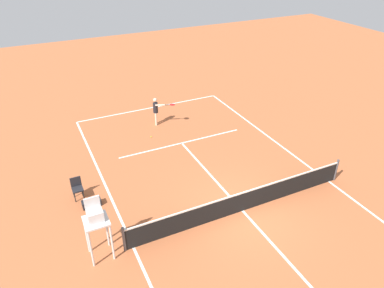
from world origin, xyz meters
name	(u,v)px	position (x,y,z in m)	size (l,w,h in m)	color
ground_plane	(242,211)	(0.00, 0.00, 0.00)	(60.00, 60.00, 0.00)	#B76038
court_lines	(242,211)	(0.00, 0.00, 0.00)	(9.26, 21.85, 0.01)	white
tennis_net	(243,201)	(0.00, 0.00, 0.50)	(9.86, 0.10, 1.07)	#4C4C51
player_serving	(156,109)	(0.40, -8.56, 0.98)	(1.17, 0.91, 1.65)	beige
tennis_ball	(151,137)	(1.24, -7.27, 0.03)	(0.07, 0.07, 0.07)	#CCE033
umpire_chair	(96,220)	(5.67, -0.17, 1.61)	(0.80, 0.80, 2.41)	silver
courtside_chair_mid	(77,187)	(5.79, -3.72, 0.53)	(0.44, 0.46, 0.95)	#262626
equipment_bag	(92,203)	(5.41, -2.92, 0.15)	(0.76, 0.32, 0.30)	black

